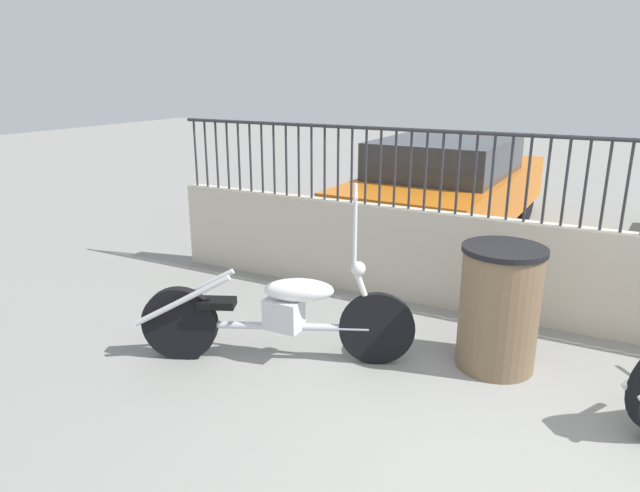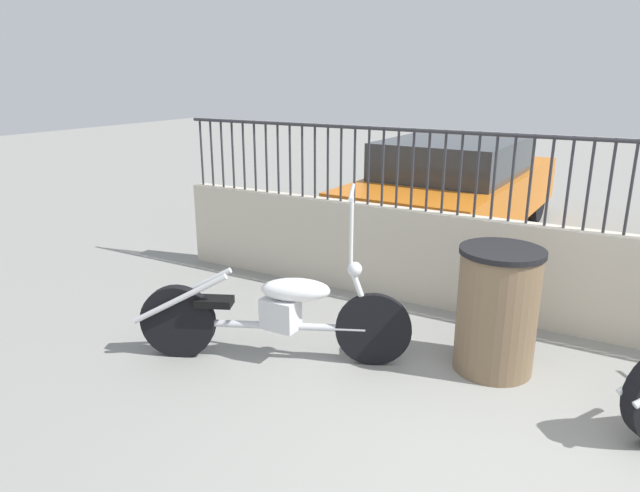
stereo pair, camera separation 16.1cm
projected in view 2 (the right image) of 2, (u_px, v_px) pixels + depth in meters
ground_plane at (528, 491)px, 3.06m from camera, size 40.00×40.00×0.00m
low_wall at (585, 284)px, 4.79m from camera, size 8.42×0.18×0.91m
fence_railing at (601, 172)px, 4.51m from camera, size 8.42×0.04×0.76m
motorcycle_silver at (265, 312)px, 4.36m from camera, size 2.00×1.02×1.37m
trash_bin at (497, 310)px, 4.20m from camera, size 0.61×0.61×0.95m
car_orange at (456, 187)px, 7.71m from camera, size 1.88×4.41×1.33m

